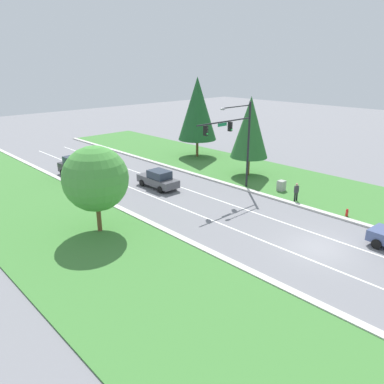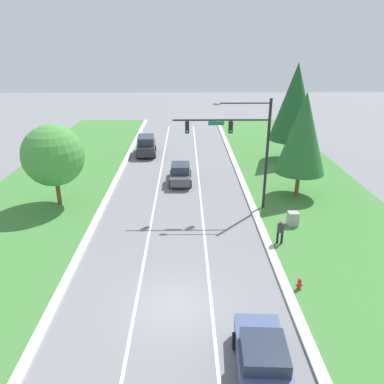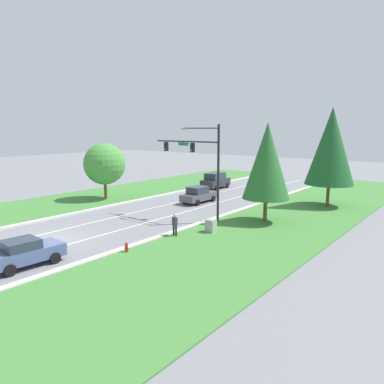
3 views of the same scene
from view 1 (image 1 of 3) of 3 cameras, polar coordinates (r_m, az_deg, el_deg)
name	(u,v)px [view 1 (image 1 of 3)]	position (r m, az deg, el deg)	size (l,w,h in m)	color
ground_plane	(318,248)	(25.94, 18.70, -8.05)	(160.00, 160.00, 0.00)	slate
curb_strip_right	(357,223)	(30.66, 23.81, -4.27)	(0.50, 90.00, 0.15)	beige
curb_strip_left	(267,279)	(21.60, 11.32, -12.94)	(0.50, 90.00, 0.15)	beige
grass_verge_right	(384,205)	(35.32, 27.23, -1.84)	(10.00, 90.00, 0.08)	#427F38
grass_verge_left	(199,323)	(18.28, 1.05, -19.34)	(10.00, 90.00, 0.08)	#427F38
lane_stripe_inner_left	(304,257)	(24.51, 16.65, -9.47)	(0.14, 81.00, 0.01)	white
lane_stripe_inner_right	(332,239)	(27.42, 20.52, -6.75)	(0.14, 81.00, 0.01)	white
traffic_signal_mast	(236,135)	(33.78, 6.69, 8.68)	(6.78, 0.41, 8.10)	black
graphite_sedan	(158,179)	(35.88, -5.17, 1.96)	(1.95, 4.52, 1.74)	#4C4C51
charcoal_suv	(77,167)	(41.10, -17.17, 3.69)	(2.31, 4.71, 2.09)	#28282D
utility_cabinet	(281,186)	(35.82, 13.45, 0.90)	(0.70, 0.60, 1.02)	#9E9E99
pedestrian	(296,191)	(33.28, 15.61, 0.08)	(0.41, 0.27, 1.69)	black
fire_hydrant	(347,213)	(31.47, 22.53, -2.97)	(0.34, 0.20, 0.70)	red
conifer_near_right_tree	(250,127)	(39.14, 8.84, 9.72)	(3.88, 3.88, 8.26)	brown
oak_near_left_tree	(96,179)	(26.25, -14.48, 1.96)	(4.52, 4.52, 6.19)	brown
conifer_far_right_tree	(197,109)	(46.94, 0.83, 12.57)	(4.74, 4.74, 9.82)	brown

